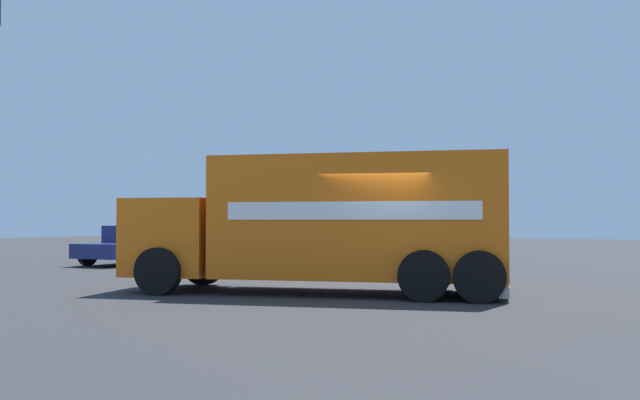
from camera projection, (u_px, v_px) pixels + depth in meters
name	position (u px, v px, depth m)	size (l,w,h in m)	color
ground_plane	(385.00, 296.00, 15.38)	(100.00, 100.00, 0.00)	#2B2B2D
delivery_truck	(330.00, 223.00, 15.97)	(8.51, 4.88, 2.92)	orange
pickup_navy	(143.00, 244.00, 26.66)	(2.47, 5.30, 1.38)	navy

